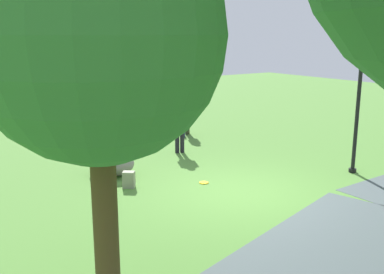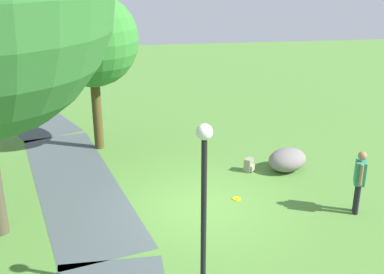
{
  "view_description": "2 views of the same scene",
  "coord_description": "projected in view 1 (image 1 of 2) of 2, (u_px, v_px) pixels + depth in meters",
  "views": [
    {
      "loc": [
        6.45,
        7.41,
        3.6
      ],
      "look_at": [
        0.57,
        -1.19,
        1.19
      ],
      "focal_mm": 41.74,
      "sensor_mm": 36.0,
      "label": 1
    },
    {
      "loc": [
        -10.67,
        1.62,
        6.02
      ],
      "look_at": [
        1.81,
        -0.11,
        1.23
      ],
      "focal_mm": 44.75,
      "sensor_mm": 36.0,
      "label": 2
    }
  ],
  "objects": [
    {
      "name": "man_near_boulder",
      "position": [
        180.0,
        123.0,
        13.66
      ],
      "size": [
        0.49,
        0.36,
        1.64
      ],
      "color": "black",
      "rests_on": "ground"
    },
    {
      "name": "young_tree_near_path",
      "position": [
        97.0,
        37.0,
        4.92
      ],
      "size": [
        2.91,
        2.91,
        5.05
      ],
      "color": "#4A3F1C",
      "rests_on": "ground"
    },
    {
      "name": "backpack_by_boulder",
      "position": [
        129.0,
        180.0,
        10.68
      ],
      "size": [
        0.35,
        0.35,
        0.4
      ],
      "color": "gray",
      "rests_on": "ground"
    },
    {
      "name": "frisbee_on_grass",
      "position": [
        204.0,
        183.0,
        11.04
      ],
      "size": [
        0.23,
        0.23,
        0.02
      ],
      "color": "#EDB50A",
      "rests_on": "ground"
    },
    {
      "name": "ground_plane",
      "position": [
        241.0,
        193.0,
        10.31
      ],
      "size": [
        48.0,
        48.0,
        0.0
      ],
      "primitive_type": "plane",
      "color": "#4F8035"
    },
    {
      "name": "lawn_boulder",
      "position": [
        112.0,
        163.0,
        11.61
      ],
      "size": [
        1.45,
        1.56,
        0.66
      ],
      "color": "slate",
      "rests_on": "ground"
    },
    {
      "name": "woman_with_handbag",
      "position": [
        187.0,
        109.0,
        16.22
      ],
      "size": [
        0.43,
        0.42,
        1.61
      ],
      "color": "#2C311C",
      "rests_on": "ground"
    },
    {
      "name": "handbag_on_grass",
      "position": [
        183.0,
        133.0,
        15.97
      ],
      "size": [
        0.38,
        0.38,
        0.31
      ],
      "color": "navy",
      "rests_on": "ground"
    },
    {
      "name": "lamp_post",
      "position": [
        359.0,
        92.0,
        11.42
      ],
      "size": [
        0.28,
        0.28,
        3.5
      ],
      "color": "black",
      "rests_on": "ground"
    }
  ]
}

